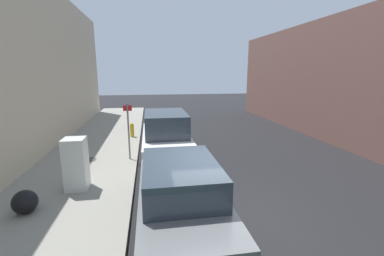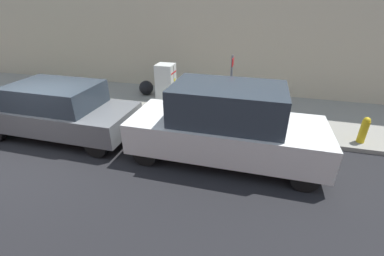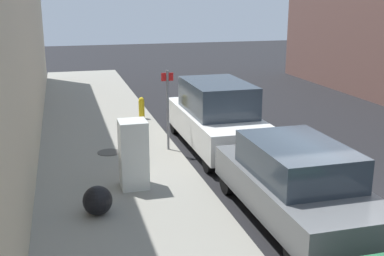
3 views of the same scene
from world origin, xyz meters
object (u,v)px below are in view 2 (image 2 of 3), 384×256
Objects in this scene: trash_bag at (146,88)px; parked_suv_gray at (59,110)px; street_sign_post at (230,90)px; discarded_refrigerator at (166,85)px; parked_van_white at (226,125)px; fire_hydrant at (364,130)px.

parked_suv_gray is at bearing -15.95° from trash_bag.
street_sign_post is 5.46m from parked_suv_gray.
parked_van_white reaches higher than discarded_refrigerator.
discarded_refrigerator is 6.88m from fire_hydrant.
discarded_refrigerator is at bearing -101.04° from fire_hydrant.
street_sign_post is 4.84m from trash_bag.
discarded_refrigerator is 0.35× the size of parked_suv_gray.
trash_bag is 5.83m from parked_van_white.
street_sign_post reaches higher than discarded_refrigerator.
street_sign_post is 0.51× the size of parked_suv_gray.
parked_van_white is (4.03, 4.17, 0.59)m from trash_bag.
discarded_refrigerator reaches higher than trash_bag.
parked_van_white is at bearing 90.00° from parked_suv_gray.
parked_suv_gray is 0.93× the size of parked_van_white.
street_sign_post reaches higher than fire_hydrant.
discarded_refrigerator is 3.12m from street_sign_post.
street_sign_post is at bearing 58.85° from trash_bag.
street_sign_post reaches higher than trash_bag.
parked_van_white reaches higher than parked_suv_gray.
trash_bag is 0.13× the size of parked_suv_gray.
fire_hydrant is (1.32, 6.74, -0.42)m from discarded_refrigerator.
parked_suv_gray is at bearing -72.99° from street_sign_post.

